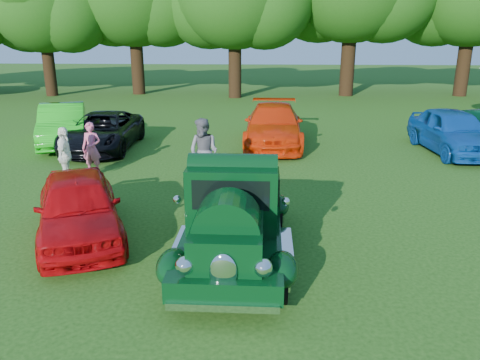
# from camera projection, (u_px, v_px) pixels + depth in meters

# --- Properties ---
(ground) EXTENTS (120.00, 120.00, 0.00)m
(ground) POSITION_uv_depth(u_px,v_px,m) (205.00, 244.00, 9.66)
(ground) COLOR #1C4510
(ground) RESTS_ON ground
(hero_pickup) EXTENTS (2.29, 4.91, 1.92)m
(hero_pickup) POSITION_uv_depth(u_px,v_px,m) (234.00, 215.00, 8.97)
(hero_pickup) COLOR black
(hero_pickup) RESTS_ON ground
(red_convertible) EXTENTS (3.14, 4.41, 1.40)m
(red_convertible) POSITION_uv_depth(u_px,v_px,m) (78.00, 206.00, 9.80)
(red_convertible) COLOR #AB070A
(red_convertible) RESTS_ON ground
(back_car_lime) EXTENTS (3.19, 5.01, 1.56)m
(back_car_lime) POSITION_uv_depth(u_px,v_px,m) (63.00, 125.00, 18.19)
(back_car_lime) COLOR #17A716
(back_car_lime) RESTS_ON ground
(back_car_black) EXTENTS (2.47, 5.01, 1.37)m
(back_car_black) POSITION_uv_depth(u_px,v_px,m) (103.00, 131.00, 17.42)
(back_car_black) COLOR black
(back_car_black) RESTS_ON ground
(back_car_orange) EXTENTS (2.25, 5.37, 1.55)m
(back_car_orange) POSITION_uv_depth(u_px,v_px,m) (274.00, 125.00, 18.11)
(back_car_orange) COLOR red
(back_car_orange) RESTS_ON ground
(back_car_blue) EXTENTS (2.27, 4.85, 1.60)m
(back_car_blue) POSITION_uv_depth(u_px,v_px,m) (453.00, 131.00, 16.89)
(back_car_blue) COLOR #0D4198
(back_car_blue) RESTS_ON ground
(spectator_pink) EXTENTS (0.60, 0.41, 1.61)m
(spectator_pink) POSITION_uv_depth(u_px,v_px,m) (92.00, 148.00, 14.34)
(spectator_pink) COLOR #DE5B83
(spectator_pink) RESTS_ON ground
(spectator_grey) EXTENTS (1.15, 1.07, 1.90)m
(spectator_grey) POSITION_uv_depth(u_px,v_px,m) (204.00, 152.00, 13.29)
(spectator_grey) COLOR slate
(spectator_grey) RESTS_ON ground
(spectator_white) EXTENTS (0.56, 1.04, 1.68)m
(spectator_white) POSITION_uv_depth(u_px,v_px,m) (65.00, 156.00, 13.26)
(spectator_white) COLOR white
(spectator_white) RESTS_ON ground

